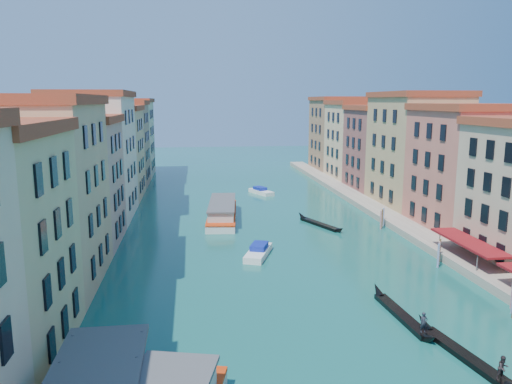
# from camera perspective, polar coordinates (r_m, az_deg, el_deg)

# --- Properties ---
(left_bank_palazzos) EXTENTS (12.80, 128.40, 21.00)m
(left_bank_palazzos) POSITION_cam_1_polar(r_m,az_deg,el_deg) (80.77, -18.84, 2.95)
(left_bank_palazzos) COLOR beige
(left_bank_palazzos) RESTS_ON ground
(right_bank_palazzos) EXTENTS (12.80, 128.40, 21.00)m
(right_bank_palazzos) POSITION_cam_1_polar(r_m,az_deg,el_deg) (88.99, 19.35, 3.59)
(right_bank_palazzos) COLOR brown
(right_bank_palazzos) RESTS_ON ground
(quay) EXTENTS (4.00, 140.00, 1.00)m
(quay) POSITION_cam_1_polar(r_m,az_deg,el_deg) (87.22, 14.28, -2.44)
(quay) COLOR gray
(quay) RESTS_ON ground
(mooring_poles_right) EXTENTS (1.44, 54.24, 3.20)m
(mooring_poles_right) POSITION_cam_1_polar(r_m,az_deg,el_deg) (54.75, 25.63, -9.95)
(mooring_poles_right) COLOR brown
(mooring_poles_right) RESTS_ON ground
(vaporetto_far) EXTENTS (6.34, 19.90, 2.91)m
(vaporetto_far) POSITION_cam_1_polar(r_m,az_deg,el_deg) (83.12, -3.88, -2.19)
(vaporetto_far) COLOR silver
(vaporetto_far) RESTS_ON ground
(gondola_fore) EXTENTS (1.63, 12.18, 2.43)m
(gondola_fore) POSITION_cam_1_polar(r_m,az_deg,el_deg) (48.29, 16.28, -13.17)
(gondola_fore) COLOR black
(gondola_fore) RESTS_ON ground
(gondola_right) EXTENTS (2.85, 11.98, 2.40)m
(gondola_right) POSITION_cam_1_polar(r_m,az_deg,el_deg) (42.83, 22.89, -16.69)
(gondola_right) COLOR black
(gondola_right) RESTS_ON ground
(gondola_far) EXTENTS (5.41, 11.38, 1.69)m
(gondola_far) POSITION_cam_1_polar(r_m,az_deg,el_deg) (79.42, 7.19, -3.56)
(gondola_far) COLOR black
(gondola_far) RESTS_ON ground
(motorboat_mid) EXTENTS (4.57, 7.49, 1.48)m
(motorboat_mid) POSITION_cam_1_polar(r_m,az_deg,el_deg) (63.62, 0.29, -6.80)
(motorboat_mid) COLOR white
(motorboat_mid) RESTS_ON ground
(motorboat_far) EXTENTS (4.84, 7.16, 1.43)m
(motorboat_far) POSITION_cam_1_polar(r_m,az_deg,el_deg) (105.41, 0.57, 0.10)
(motorboat_far) COLOR white
(motorboat_far) RESTS_ON ground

